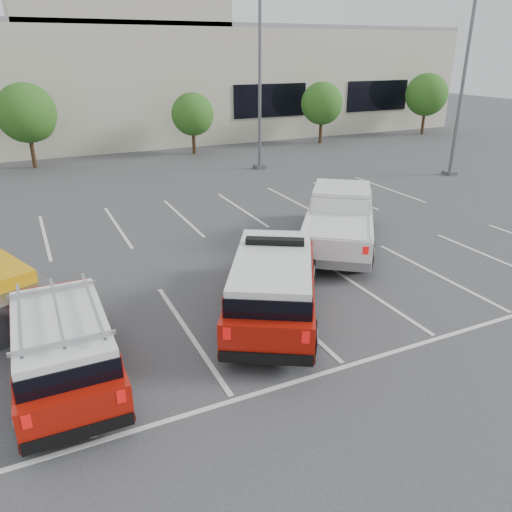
{
  "coord_description": "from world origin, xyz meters",
  "views": [
    {
      "loc": [
        -5.79,
        -10.36,
        6.48
      ],
      "look_at": [
        -0.13,
        1.52,
        1.05
      ],
      "focal_mm": 35.0,
      "sensor_mm": 36.0,
      "label": 1
    }
  ],
  "objects_px": {
    "light_pole_mid": "(260,76)",
    "tree_mid_left": "(28,115)",
    "fire_chief_suv": "(273,287)",
    "ladder_suv": "(63,349)",
    "tree_right": "(323,105)",
    "tree_mid_right": "(194,116)",
    "convention_building": "(90,75)",
    "tree_far_right": "(427,96)",
    "light_pole_right": "(464,77)",
    "white_pickup": "(339,222)"
  },
  "relations": [
    {
      "from": "light_pole_mid",
      "to": "tree_mid_left",
      "type": "bearing_deg",
      "value": 153.08
    },
    {
      "from": "fire_chief_suv",
      "to": "ladder_suv",
      "type": "height_order",
      "value": "fire_chief_suv"
    },
    {
      "from": "tree_right",
      "to": "fire_chief_suv",
      "type": "relative_size",
      "value": 0.75
    },
    {
      "from": "tree_mid_left",
      "to": "tree_mid_right",
      "type": "relative_size",
      "value": 1.21
    },
    {
      "from": "convention_building",
      "to": "tree_right",
      "type": "relative_size",
      "value": 13.58
    },
    {
      "from": "convention_building",
      "to": "tree_right",
      "type": "distance_m",
      "value": 17.96
    },
    {
      "from": "tree_mid_left",
      "to": "tree_right",
      "type": "height_order",
      "value": "tree_mid_left"
    },
    {
      "from": "convention_building",
      "to": "light_pole_mid",
      "type": "height_order",
      "value": "convention_building"
    },
    {
      "from": "tree_mid_left",
      "to": "tree_far_right",
      "type": "bearing_deg",
      "value": 0.0
    },
    {
      "from": "fire_chief_suv",
      "to": "light_pole_mid",
      "type": "bearing_deg",
      "value": 95.86
    },
    {
      "from": "light_pole_mid",
      "to": "light_pole_right",
      "type": "bearing_deg",
      "value": -33.69
    },
    {
      "from": "tree_mid_left",
      "to": "fire_chief_suv",
      "type": "xyz_separation_m",
      "value": [
        4.52,
        -22.12,
        -2.23
      ]
    },
    {
      "from": "tree_mid_right",
      "to": "tree_right",
      "type": "bearing_deg",
      "value": 0.0
    },
    {
      "from": "tree_mid_left",
      "to": "white_pickup",
      "type": "distance_m",
      "value": 20.65
    },
    {
      "from": "fire_chief_suv",
      "to": "white_pickup",
      "type": "xyz_separation_m",
      "value": [
        4.59,
        3.72,
        -0.03
      ]
    },
    {
      "from": "ladder_suv",
      "to": "tree_far_right",
      "type": "bearing_deg",
      "value": 36.95
    },
    {
      "from": "convention_building",
      "to": "tree_right",
      "type": "xyz_separation_m",
      "value": [
        14.91,
        -9.82,
        -1.95
      ]
    },
    {
      "from": "tree_mid_right",
      "to": "light_pole_mid",
      "type": "relative_size",
      "value": 0.39
    },
    {
      "from": "tree_mid_left",
      "to": "ladder_suv",
      "type": "relative_size",
      "value": 1.0
    },
    {
      "from": "tree_right",
      "to": "light_pole_mid",
      "type": "height_order",
      "value": "light_pole_mid"
    },
    {
      "from": "tree_mid_left",
      "to": "ladder_suv",
      "type": "xyz_separation_m",
      "value": [
        -0.7,
        -22.74,
        -2.28
      ]
    },
    {
      "from": "light_pole_mid",
      "to": "ladder_suv",
      "type": "height_order",
      "value": "light_pole_mid"
    },
    {
      "from": "tree_mid_left",
      "to": "light_pole_right",
      "type": "xyz_separation_m",
      "value": [
        20.91,
        -12.05,
        2.14
      ]
    },
    {
      "from": "tree_right",
      "to": "white_pickup",
      "type": "relative_size",
      "value": 0.68
    },
    {
      "from": "convention_building",
      "to": "light_pole_right",
      "type": "xyz_separation_m",
      "value": [
        15.82,
        -21.86,
        0.47
      ]
    },
    {
      "from": "tree_mid_right",
      "to": "light_pole_mid",
      "type": "height_order",
      "value": "light_pole_mid"
    },
    {
      "from": "light_pole_mid",
      "to": "ladder_suv",
      "type": "relative_size",
      "value": 2.12
    },
    {
      "from": "light_pole_mid",
      "to": "light_pole_right",
      "type": "distance_m",
      "value": 10.82
    },
    {
      "from": "light_pole_right",
      "to": "ladder_suv",
      "type": "xyz_separation_m",
      "value": [
        -21.61,
        -10.69,
        -4.43
      ]
    },
    {
      "from": "light_pole_right",
      "to": "white_pickup",
      "type": "height_order",
      "value": "light_pole_right"
    },
    {
      "from": "tree_right",
      "to": "tree_far_right",
      "type": "xyz_separation_m",
      "value": [
        10.0,
        0.0,
        0.27
      ]
    },
    {
      "from": "tree_mid_right",
      "to": "tree_far_right",
      "type": "relative_size",
      "value": 0.82
    },
    {
      "from": "tree_right",
      "to": "light_pole_right",
      "type": "xyz_separation_m",
      "value": [
        0.91,
        -12.05,
        2.41
      ]
    },
    {
      "from": "light_pole_right",
      "to": "white_pickup",
      "type": "relative_size",
      "value": 1.58
    },
    {
      "from": "fire_chief_suv",
      "to": "convention_building",
      "type": "bearing_deg",
      "value": 119.53
    },
    {
      "from": "ladder_suv",
      "to": "white_pickup",
      "type": "bearing_deg",
      "value": 24.3
    },
    {
      "from": "convention_building",
      "to": "tree_mid_right",
      "type": "distance_m",
      "value": 11.2
    },
    {
      "from": "tree_right",
      "to": "fire_chief_suv",
      "type": "distance_m",
      "value": 27.07
    },
    {
      "from": "tree_far_right",
      "to": "tree_mid_right",
      "type": "bearing_deg",
      "value": -180.0
    },
    {
      "from": "light_pole_mid",
      "to": "tree_mid_right",
      "type": "bearing_deg",
      "value": 107.52
    },
    {
      "from": "tree_mid_left",
      "to": "tree_mid_right",
      "type": "distance_m",
      "value": 10.01
    },
    {
      "from": "tree_right",
      "to": "light_pole_mid",
      "type": "relative_size",
      "value": 0.43
    },
    {
      "from": "convention_building",
      "to": "tree_mid_left",
      "type": "xyz_separation_m",
      "value": [
        -5.09,
        -9.82,
        -1.68
      ]
    },
    {
      "from": "tree_far_right",
      "to": "fire_chief_suv",
      "type": "height_order",
      "value": "tree_far_right"
    },
    {
      "from": "convention_building",
      "to": "tree_far_right",
      "type": "distance_m",
      "value": 26.83
    },
    {
      "from": "convention_building",
      "to": "tree_far_right",
      "type": "xyz_separation_m",
      "value": [
        24.91,
        -9.82,
        -1.68
      ]
    },
    {
      "from": "tree_far_right",
      "to": "light_pole_right",
      "type": "relative_size",
      "value": 0.47
    },
    {
      "from": "fire_chief_suv",
      "to": "tree_mid_left",
      "type": "bearing_deg",
      "value": 132.1
    },
    {
      "from": "convention_building",
      "to": "white_pickup",
      "type": "distance_m",
      "value": 28.77
    },
    {
      "from": "tree_far_right",
      "to": "ladder_suv",
      "type": "height_order",
      "value": "tree_far_right"
    }
  ]
}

